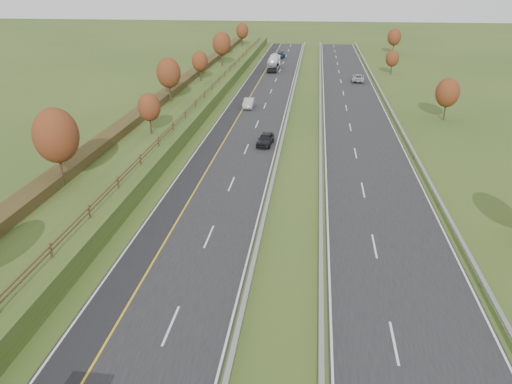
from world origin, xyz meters
TOP-DOWN VIEW (x-y plane):
  - ground at (8.00, 55.00)m, footprint 400.00×400.00m
  - near_carriageway at (0.00, 60.00)m, footprint 10.50×200.00m
  - far_carriageway at (16.50, 60.00)m, footprint 10.50×200.00m
  - hard_shoulder at (-3.75, 60.00)m, footprint 3.00×200.00m
  - lane_markings at (6.40, 59.88)m, footprint 26.75×200.00m
  - embankment_left at (-13.00, 60.00)m, footprint 12.00×200.00m
  - hedge_left at (-15.00, 60.00)m, footprint 2.20×180.00m
  - fence_left at (-8.50, 59.59)m, footprint 0.12×189.06m
  - median_barrier_near at (5.70, 60.00)m, footprint 0.32×200.00m
  - median_barrier_far at (10.80, 60.00)m, footprint 0.32×200.00m
  - outer_barrier_far at (22.30, 60.00)m, footprint 0.32×200.00m
  - trees_left at (-12.64, 56.63)m, footprint 6.64×164.30m
  - trees_far at (29.80, 89.21)m, footprint 8.45×118.60m
  - road_tanker at (-0.37, 108.03)m, footprint 2.40×11.22m
  - car_dark_near at (3.53, 49.02)m, footprint 2.30×4.80m
  - car_silver_mid at (-1.33, 69.39)m, footprint 1.73×4.80m
  - car_small_far at (-0.12, 126.96)m, footprint 2.67×5.40m
  - car_oncoming at (18.86, 95.23)m, footprint 3.02×5.77m

SIDE VIEW (x-z plane):
  - ground at x=8.00m, z-range 0.00..0.00m
  - near_carriageway at x=0.00m, z-range 0.00..0.04m
  - far_carriageway at x=16.50m, z-range 0.00..0.04m
  - hard_shoulder at x=-3.75m, z-range 0.00..0.04m
  - lane_markings at x=6.40m, z-range 0.04..0.05m
  - median_barrier_near at x=5.70m, z-range 0.26..0.97m
  - median_barrier_far at x=10.80m, z-range 0.26..0.97m
  - outer_barrier_far at x=22.30m, z-range 0.26..0.97m
  - car_small_far at x=-0.12m, z-range 0.04..1.55m
  - car_oncoming at x=18.86m, z-range 0.04..1.59m
  - car_silver_mid at x=-1.33m, z-range 0.04..1.61m
  - car_dark_near at x=3.53m, z-range 0.04..1.62m
  - embankment_left at x=-13.00m, z-range 0.00..2.00m
  - road_tanker at x=-0.37m, z-range 0.13..3.59m
  - hedge_left at x=-15.00m, z-range 2.00..3.10m
  - fence_left at x=-8.50m, z-range 2.13..3.33m
  - trees_far at x=29.80m, z-range 0.69..7.81m
  - trees_left at x=-12.64m, z-range 2.53..10.20m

